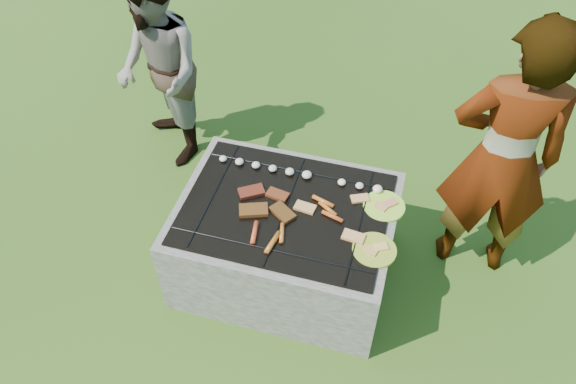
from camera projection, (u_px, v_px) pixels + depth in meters
The scene contains 10 objects.
lawn at pixel (286, 268), 3.78m from camera, with size 60.00×60.00×0.00m, color #254411.
fire_pit at pixel (286, 242), 3.57m from camera, with size 1.30×1.00×0.62m.
mushrooms at pixel (298, 173), 3.50m from camera, with size 1.05×0.06×0.04m.
pork_slabs at pixel (264, 203), 3.34m from camera, with size 0.41×0.29×0.02m.
sausages at pixel (295, 224), 3.23m from camera, with size 0.50×0.50×0.03m.
bread_on_grate at pixel (337, 216), 3.28m from camera, with size 0.45×0.39×0.02m.
plate_far at pixel (384, 206), 3.35m from camera, with size 0.29×0.29×0.03m.
plate_near at pixel (374, 250), 3.12m from camera, with size 0.29×0.29×0.03m.
cook at pixel (502, 159), 3.19m from camera, with size 0.66×0.43×1.81m, color #A29787.
bystander at pixel (159, 72), 4.03m from camera, with size 0.74×0.57×1.52m, color gray.
Camera 1 is at (0.61, -2.12, 3.11)m, focal length 35.00 mm.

